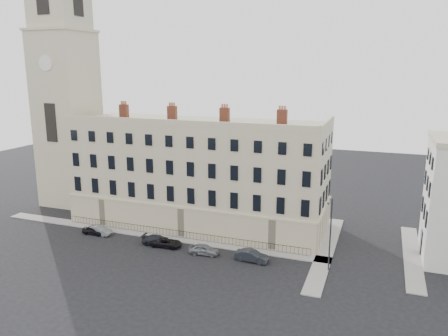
{
  "coord_description": "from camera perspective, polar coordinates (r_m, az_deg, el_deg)",
  "views": [
    {
      "loc": [
        18.59,
        -44.09,
        22.26
      ],
      "look_at": [
        -1.35,
        10.0,
        9.04
      ],
      "focal_mm": 35.0,
      "sensor_mm": 36.0,
      "label": 1
    }
  ],
  "objects": [
    {
      "name": "pavement_east_return",
      "position": [
        56.9,
        13.19,
        -10.41
      ],
      "size": [
        2.0,
        24.0,
        0.12
      ],
      "primitive_type": "cube",
      "color": "gray",
      "rests_on": "ground"
    },
    {
      "name": "ground",
      "position": [
        52.78,
        -2.43,
        -12.04
      ],
      "size": [
        160.0,
        160.0,
        0.0
      ],
      "primitive_type": "plane",
      "color": "black",
      "rests_on": "ground"
    },
    {
      "name": "car_b",
      "position": [
        62.72,
        -15.99,
        -7.8
      ],
      "size": [
        3.8,
        1.59,
        1.22
      ],
      "primitive_type": "imported",
      "rotation": [
        0.0,
        0.0,
        1.49
      ],
      "color": "slate",
      "rests_on": "ground"
    },
    {
      "name": "car_a",
      "position": [
        62.98,
        -16.65,
        -7.81
      ],
      "size": [
        3.27,
        1.35,
        1.11
      ],
      "primitive_type": "imported",
      "rotation": [
        0.0,
        0.0,
        1.58
      ],
      "color": "black",
      "rests_on": "ground"
    },
    {
      "name": "pavement_adjacent",
      "position": [
        58.63,
        23.34,
        -10.45
      ],
      "size": [
        2.0,
        20.0,
        0.12
      ],
      "primitive_type": "cube",
      "color": "gray",
      "rests_on": "ground"
    },
    {
      "name": "car_d",
      "position": [
        56.9,
        -7.54,
        -9.62
      ],
      "size": [
        4.17,
        2.12,
        1.13
      ],
      "primitive_type": "imported",
      "rotation": [
        0.0,
        0.0,
        1.63
      ],
      "color": "black",
      "rests_on": "ground"
    },
    {
      "name": "railings",
      "position": [
        59.38,
        -5.82,
        -8.6
      ],
      "size": [
        35.0,
        0.04,
        0.96
      ],
      "color": "black",
      "rests_on": "ground"
    },
    {
      "name": "car_e",
      "position": [
        54.28,
        -2.62,
        -10.57
      ],
      "size": [
        3.87,
        1.85,
        1.28
      ],
      "primitive_type": "imported",
      "rotation": [
        0.0,
        0.0,
        1.66
      ],
      "color": "slate",
      "rests_on": "ground"
    },
    {
      "name": "car_f",
      "position": [
        52.53,
        3.63,
        -11.38
      ],
      "size": [
        4.15,
        1.68,
        1.34
      ],
      "primitive_type": "imported",
      "rotation": [
        0.0,
        0.0,
        1.5
      ],
      "color": "#20252B",
      "rests_on": "ground"
    },
    {
      "name": "terrace",
      "position": [
        62.96,
        -3.32,
        -0.67
      ],
      "size": [
        36.22,
        12.22,
        17.0
      ],
      "color": "#C8B994",
      "rests_on": "ground"
    },
    {
      "name": "streetlamp",
      "position": [
        49.9,
        13.7,
        -8.07
      ],
      "size": [
        0.46,
        1.83,
        8.48
      ],
      "rotation": [
        0.0,
        0.0,
        0.16
      ],
      "color": "#2F2F34",
      "rests_on": "ground"
    },
    {
      "name": "church_tower",
      "position": [
        75.82,
        -19.93,
        9.44
      ],
      "size": [
        8.0,
        8.13,
        44.0
      ],
      "color": "#C8B994",
      "rests_on": "ground"
    },
    {
      "name": "pavement_terrace",
      "position": [
        60.99,
        -9.39,
        -8.61
      ],
      "size": [
        48.0,
        2.0,
        0.12
      ],
      "primitive_type": "cube",
      "color": "gray",
      "rests_on": "ground"
    },
    {
      "name": "car_c",
      "position": [
        57.5,
        -8.6,
        -9.34
      ],
      "size": [
        4.37,
        1.97,
        1.24
      ],
      "primitive_type": "imported",
      "rotation": [
        0.0,
        0.0,
        1.62
      ],
      "color": "black",
      "rests_on": "ground"
    }
  ]
}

